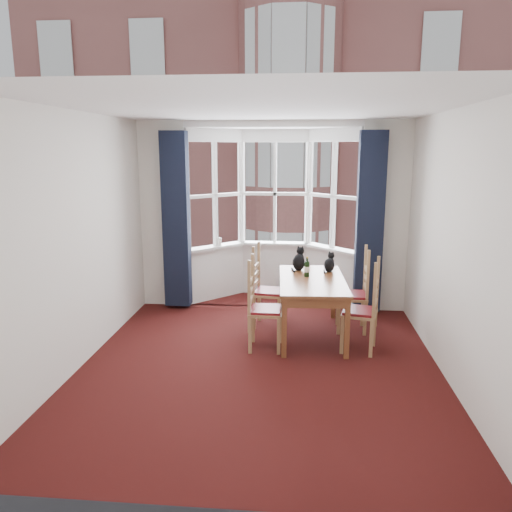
# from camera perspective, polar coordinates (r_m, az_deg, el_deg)

# --- Properties ---
(floor) EXTENTS (4.50, 4.50, 0.00)m
(floor) POSITION_cam_1_polar(r_m,az_deg,el_deg) (5.70, 0.38, -12.64)
(floor) COLOR black
(floor) RESTS_ON ground
(ceiling) EXTENTS (4.50, 4.50, 0.00)m
(ceiling) POSITION_cam_1_polar(r_m,az_deg,el_deg) (5.20, 0.43, 16.65)
(ceiling) COLOR white
(ceiling) RESTS_ON floor
(wall_left) EXTENTS (0.00, 4.50, 4.50)m
(wall_left) POSITION_cam_1_polar(r_m,az_deg,el_deg) (5.79, -19.73, 1.57)
(wall_left) COLOR silver
(wall_left) RESTS_ON floor
(wall_right) EXTENTS (0.00, 4.50, 4.50)m
(wall_right) POSITION_cam_1_polar(r_m,az_deg,el_deg) (5.48, 21.71, 0.86)
(wall_right) COLOR silver
(wall_right) RESTS_ON floor
(wall_near) EXTENTS (4.00, 0.00, 4.00)m
(wall_near) POSITION_cam_1_polar(r_m,az_deg,el_deg) (3.11, -3.09, -6.47)
(wall_near) COLOR silver
(wall_near) RESTS_ON floor
(wall_back_pier_left) EXTENTS (0.70, 0.12, 2.80)m
(wall_back_pier_left) POSITION_cam_1_polar(r_m,az_deg,el_deg) (7.76, -10.44, 4.60)
(wall_back_pier_left) COLOR silver
(wall_back_pier_left) RESTS_ON floor
(wall_back_pier_right) EXTENTS (0.70, 0.12, 2.80)m
(wall_back_pier_right) POSITION_cam_1_polar(r_m,az_deg,el_deg) (7.58, 14.44, 4.23)
(wall_back_pier_right) COLOR silver
(wall_back_pier_right) RESTS_ON floor
(bay_window) EXTENTS (2.76, 0.94, 2.80)m
(bay_window) POSITION_cam_1_polar(r_m,az_deg,el_deg) (7.99, 2.06, 5.00)
(bay_window) COLOR white
(bay_window) RESTS_ON floor
(curtain_left) EXTENTS (0.38, 0.22, 2.60)m
(curtain_left) POSITION_cam_1_polar(r_m,az_deg,el_deg) (7.54, -9.10, 4.04)
(curtain_left) COLOR black
(curtain_left) RESTS_ON floor
(curtain_right) EXTENTS (0.38, 0.22, 2.60)m
(curtain_right) POSITION_cam_1_polar(r_m,az_deg,el_deg) (7.37, 12.87, 3.71)
(curtain_right) COLOR black
(curtain_right) RESTS_ON floor
(dining_table) EXTENTS (0.90, 1.58, 0.76)m
(dining_table) POSITION_cam_1_polar(r_m,az_deg,el_deg) (6.45, 6.42, -3.36)
(dining_table) COLOR brown
(dining_table) RESTS_ON floor
(chair_left_near) EXTENTS (0.40, 0.42, 0.92)m
(chair_left_near) POSITION_cam_1_polar(r_m,az_deg,el_deg) (6.07, 0.23, -6.29)
(chair_left_near) COLOR #A07A4E
(chair_left_near) RESTS_ON floor
(chair_left_far) EXTENTS (0.45, 0.46, 0.92)m
(chair_left_far) POSITION_cam_1_polar(r_m,az_deg,el_deg) (6.84, 0.74, -4.17)
(chair_left_far) COLOR #A07A4E
(chair_left_far) RESTS_ON floor
(chair_right_near) EXTENTS (0.49, 0.50, 0.92)m
(chair_right_near) POSITION_cam_1_polar(r_m,az_deg,el_deg) (6.13, 12.58, -6.42)
(chair_right_near) COLOR #A07A4E
(chair_right_near) RESTS_ON floor
(chair_right_far) EXTENTS (0.41, 0.43, 0.92)m
(chair_right_far) POSITION_cam_1_polar(r_m,az_deg,el_deg) (6.79, 11.64, -4.55)
(chair_right_far) COLOR #A07A4E
(chair_right_far) RESTS_ON floor
(cat_left) EXTENTS (0.22, 0.27, 0.34)m
(cat_left) POSITION_cam_1_polar(r_m,az_deg,el_deg) (6.87, 4.93, -0.56)
(cat_left) COLOR black
(cat_left) RESTS_ON dining_table
(cat_right) EXTENTS (0.21, 0.23, 0.28)m
(cat_right) POSITION_cam_1_polar(r_m,az_deg,el_deg) (6.82, 8.39, -0.91)
(cat_right) COLOR black
(cat_right) RESTS_ON dining_table
(wine_bottle) EXTENTS (0.07, 0.07, 0.26)m
(wine_bottle) POSITION_cam_1_polar(r_m,az_deg,el_deg) (6.51, 5.84, -1.37)
(wine_bottle) COLOR black
(wine_bottle) RESTS_ON dining_table
(candle_tall) EXTENTS (0.06, 0.06, 0.13)m
(candle_tall) POSITION_cam_1_polar(r_m,az_deg,el_deg) (8.00, -4.18, 1.62)
(candle_tall) COLOR white
(candle_tall) RESTS_ON bay_window
(street) EXTENTS (80.00, 80.00, 0.00)m
(street) POSITION_cam_1_polar(r_m,az_deg,el_deg) (38.34, 4.42, -0.56)
(street) COLOR #333335
(street) RESTS_ON ground
(tenement_building) EXTENTS (18.40, 7.80, 15.20)m
(tenement_building) POSITION_cam_1_polar(r_m,az_deg,el_deg) (19.19, 3.96, 9.72)
(tenement_building) COLOR #9C5750
(tenement_building) RESTS_ON street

